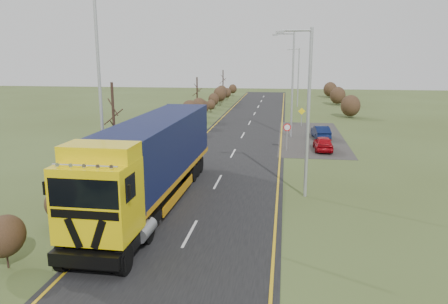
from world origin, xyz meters
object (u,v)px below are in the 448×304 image
lorry (152,157)px  car_red_hatchback (323,143)px  streetlight_near (306,107)px  speed_sign (287,132)px  car_blue_sedan (321,132)px

lorry → car_red_hatchback: bearing=57.0°
lorry → streetlight_near: streetlight_near is taller
lorry → streetlight_near: 8.53m
lorry → speed_sign: size_ratio=7.25×
car_blue_sedan → speed_sign: speed_sign is taller
car_blue_sedan → speed_sign: size_ratio=1.63×
streetlight_near → speed_sign: streetlight_near is taller
car_blue_sedan → speed_sign: (-3.14, -5.77, 0.95)m
streetlight_near → car_red_hatchback: bearing=80.4°
lorry → streetlight_near: bearing=18.6°
streetlight_near → speed_sign: 12.25m
streetlight_near → car_blue_sedan: bearing=82.7°
lorry → car_blue_sedan: 22.45m
lorry → car_blue_sedan: size_ratio=4.44×
car_red_hatchback → car_blue_sedan: 5.39m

